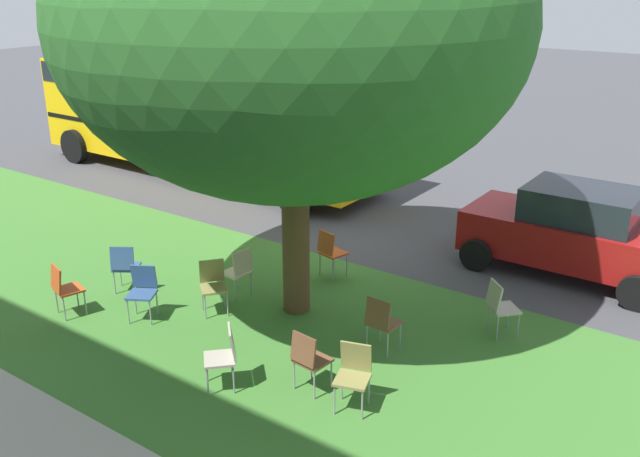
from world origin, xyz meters
name	(u,v)px	position (x,y,z in m)	size (l,w,h in m)	color
ground	(336,254)	(0.00, 0.00, 0.00)	(80.00, 80.00, 0.00)	#424247
grass_verge	(226,316)	(0.00, 3.20, 0.00)	(48.00, 6.00, 0.01)	#3D752D
street_tree	(293,23)	(-0.78, 2.33, 4.55)	(6.82, 6.82, 7.08)	brown
chair_0	(354,371)	(-3.01, 4.09, 0.52)	(0.52, 0.53, 0.88)	olive
chair_1	(500,304)	(-3.82, 1.24, 0.52)	(0.59, 0.59, 0.88)	#ADA393
chair_2	(382,320)	(-2.61, 2.70, 0.52)	(0.44, 0.44, 0.88)	brown
chair_3	(213,282)	(0.28, 3.17, 0.52)	(0.59, 0.58, 0.88)	olive
chair_4	(143,288)	(1.05, 3.97, 0.52)	(0.57, 0.57, 0.88)	#335184
chair_5	(309,357)	(-2.35, 4.14, 0.52)	(0.46, 0.46, 0.88)	brown
chair_6	(64,286)	(2.13, 4.65, 0.52)	(0.52, 0.52, 0.88)	#C64C1E
chair_7	(330,250)	(-0.49, 0.92, 0.52)	(0.51, 0.51, 0.88)	#C64C1E
chair_8	(125,265)	(2.02, 3.51, 0.52)	(0.57, 0.58, 0.88)	#335184
chair_9	(239,269)	(0.28, 2.54, 0.52)	(0.47, 0.46, 0.88)	beige
chair_10	(224,353)	(-1.38, 4.70, 0.52)	(0.59, 0.59, 0.88)	#ADA393
parked_car	(572,230)	(-3.99, -1.74, 0.84)	(3.70, 1.92, 1.65)	maroon
school_bus	(203,110)	(6.05, -2.66, 1.76)	(10.40, 2.80, 2.88)	yellow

